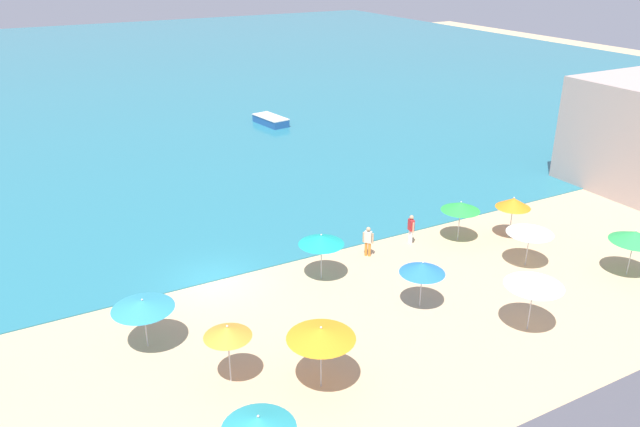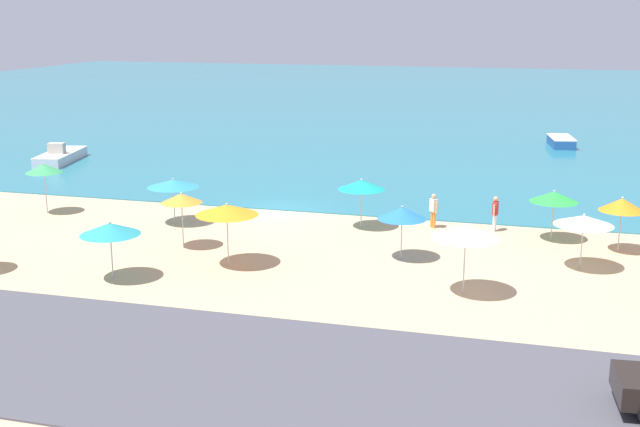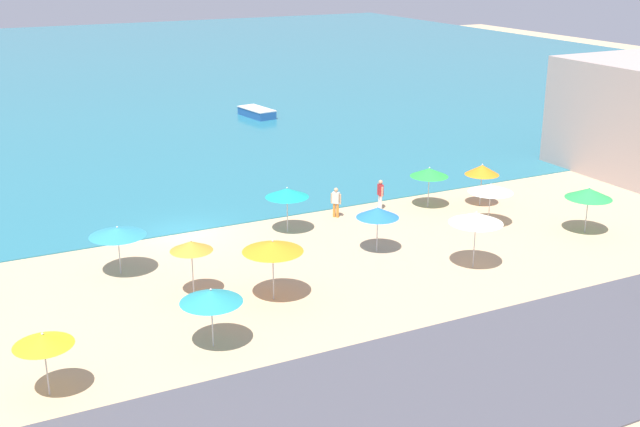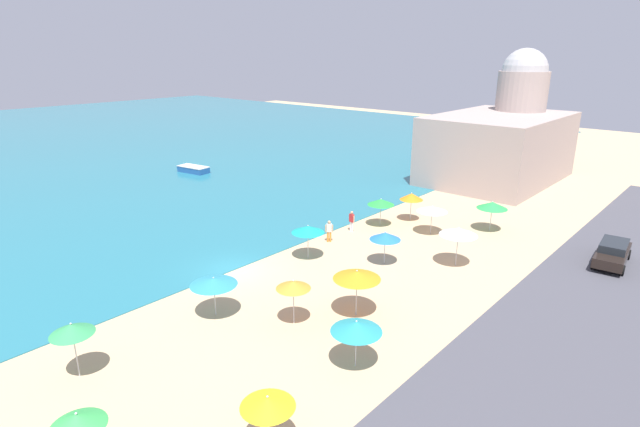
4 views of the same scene
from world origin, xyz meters
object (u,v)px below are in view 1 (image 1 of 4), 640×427
at_px(beach_umbrella_5, 513,203).
at_px(beach_umbrella_8, 321,333).
at_px(skiff_nearshore, 270,120).
at_px(bather_0, 411,228).
at_px(beach_umbrella_10, 258,423).
at_px(beach_umbrella_9, 143,304).
at_px(beach_umbrella_6, 422,268).
at_px(beach_umbrella_14, 461,206).
at_px(bather_1, 368,240).
at_px(beach_umbrella_1, 321,240).
at_px(beach_umbrella_11, 530,229).
at_px(beach_umbrella_0, 228,332).
at_px(beach_umbrella_7, 635,236).
at_px(beach_umbrella_12, 535,280).

distance_m(beach_umbrella_5, beach_umbrella_8, 16.08).
bearing_deg(skiff_nearshore, bather_0, -97.50).
bearing_deg(beach_umbrella_5, beach_umbrella_10, -154.77).
bearing_deg(beach_umbrella_8, beach_umbrella_9, 131.92).
distance_m(beach_umbrella_6, beach_umbrella_8, 6.93).
relative_size(beach_umbrella_8, beach_umbrella_9, 1.04).
relative_size(beach_umbrella_14, bather_1, 1.40).
height_order(beach_umbrella_1, beach_umbrella_11, beach_umbrella_1).
xyz_separation_m(beach_umbrella_6, bather_0, (3.37, 5.32, -1.00)).
bearing_deg(bather_0, beach_umbrella_14, -19.85).
distance_m(beach_umbrella_9, beach_umbrella_10, 8.20).
bearing_deg(skiff_nearshore, bather_1, -103.50).
bearing_deg(beach_umbrella_11, beach_umbrella_10, -160.60).
relative_size(beach_umbrella_1, beach_umbrella_10, 1.04).
bearing_deg(bather_0, beach_umbrella_0, -153.75).
bearing_deg(beach_umbrella_6, beach_umbrella_7, -13.18).
relative_size(beach_umbrella_14, bather_0, 1.39).
height_order(beach_umbrella_6, bather_1, beach_umbrella_6).
xyz_separation_m(beach_umbrella_1, beach_umbrella_7, (13.08, -6.72, -0.01)).
xyz_separation_m(beach_umbrella_6, beach_umbrella_8, (-6.39, -2.65, 0.36)).
relative_size(beach_umbrella_0, bather_1, 1.50).
bearing_deg(beach_umbrella_14, beach_umbrella_9, -174.39).
xyz_separation_m(bather_1, skiff_nearshore, (6.09, 25.36, -0.49)).
relative_size(beach_umbrella_12, skiff_nearshore, 0.62).
bearing_deg(beach_umbrella_11, beach_umbrella_8, -166.34).
height_order(beach_umbrella_5, beach_umbrella_11, beach_umbrella_5).
height_order(beach_umbrella_6, beach_umbrella_12, beach_umbrella_12).
distance_m(beach_umbrella_11, bather_1, 7.88).
height_order(beach_umbrella_6, beach_umbrella_8, beach_umbrella_8).
height_order(beach_umbrella_6, beach_umbrella_9, beach_umbrella_6).
bearing_deg(bather_0, beach_umbrella_12, -93.56).
xyz_separation_m(beach_umbrella_0, beach_umbrella_11, (16.06, 1.43, -0.20)).
bearing_deg(beach_umbrella_9, skiff_nearshore, 57.17).
xyz_separation_m(beach_umbrella_8, beach_umbrella_11, (13.31, 3.23, -0.32)).
height_order(beach_umbrella_11, beach_umbrella_14, beach_umbrella_14).
distance_m(beach_umbrella_5, beach_umbrella_14, 2.88).
bearing_deg(beach_umbrella_7, beach_umbrella_14, 123.97).
height_order(beach_umbrella_8, beach_umbrella_14, beach_umbrella_8).
height_order(beach_umbrella_1, beach_umbrella_10, beach_umbrella_1).
bearing_deg(beach_umbrella_5, beach_umbrella_8, -158.10).
bearing_deg(bather_1, beach_umbrella_1, -164.01).
bearing_deg(beach_umbrella_12, beach_umbrella_7, 8.18).
relative_size(beach_umbrella_0, beach_umbrella_6, 1.09).
bearing_deg(beach_umbrella_8, bather_0, 39.22).
relative_size(beach_umbrella_7, beach_umbrella_8, 0.93).
distance_m(beach_umbrella_11, bather_0, 6.01).
distance_m(beach_umbrella_6, beach_umbrella_11, 6.94).
height_order(beach_umbrella_5, bather_0, beach_umbrella_5).
xyz_separation_m(beach_umbrella_9, bather_1, (11.84, 2.43, -1.03)).
xyz_separation_m(beach_umbrella_8, beach_umbrella_12, (9.21, -0.91, 0.04)).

